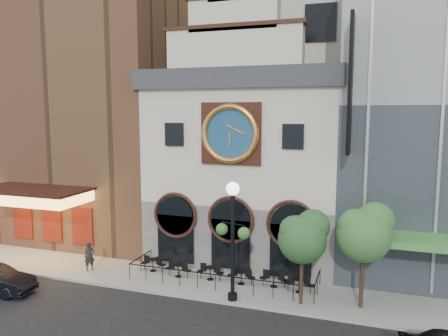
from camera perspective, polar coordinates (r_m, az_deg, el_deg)
name	(u,v)px	position (r m, az deg, el deg)	size (l,w,h in m)	color
ground	(208,302)	(23.68, -2.16, -17.12)	(120.00, 120.00, 0.00)	black
sidewalk	(223,283)	(25.81, -0.12, -14.80)	(44.00, 5.00, 0.15)	gray
clock_building	(249,159)	(29.16, 3.25, 1.21)	(12.60, 8.78, 18.65)	#605E5B
theater_building	(98,76)	(36.62, -16.15, 11.46)	(14.00, 15.60, 25.00)	brown
cafe_railing	(223,274)	(25.61, -0.12, -13.71)	(10.60, 2.60, 0.90)	black
bistro_0	(153,264)	(27.55, -9.26, -12.24)	(1.58, 0.68, 0.90)	black
bistro_1	(178,269)	(26.47, -6.01, -13.01)	(1.58, 0.68, 0.90)	black
bistro_2	(210,272)	(25.93, -1.81, -13.42)	(1.58, 0.68, 0.90)	black
bistro_3	(241,276)	(25.32, 2.26, -13.94)	(1.58, 0.68, 0.90)	black
bistro_4	(274,279)	(25.08, 6.52, -14.19)	(1.58, 0.68, 0.90)	black
bistro_5	(299,284)	(24.60, 9.79, -14.70)	(1.58, 0.68, 0.90)	black
pedestrian	(90,256)	(28.46, -17.16, -10.96)	(0.63, 0.42, 1.74)	black
lamppost	(233,228)	(22.30, 1.14, -7.83)	(1.92, 1.01, 6.17)	black
tree_left	(303,235)	(22.27, 10.33, -8.65)	(2.52, 2.43, 4.86)	#382619
tree_right	(365,231)	(22.52, 17.91, -7.85)	(2.75, 2.65, 5.31)	#382619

